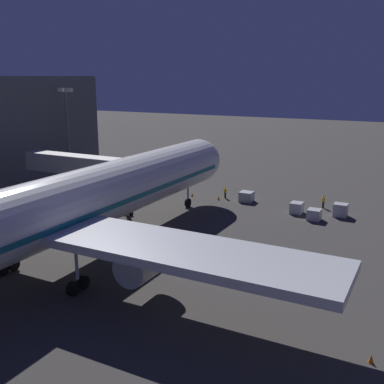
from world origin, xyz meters
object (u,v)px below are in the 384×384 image
Objects in this scene: baggage_container_near_belt at (297,208)px; ground_crew_near_nose_gear at (323,201)px; jet_bridge at (93,166)px; baggage_container_spare at (246,197)px; apron_floodlight_mast at (68,128)px; traffic_cone_nose_port at (219,198)px; traffic_cone_wingtip_svc_side at (371,359)px; ground_crew_by_belt_loader at (225,192)px; baggage_container_far_row at (341,210)px; airliner_at_gate at (48,213)px; traffic_cone_nose_starboard at (192,195)px; baggage_container_mid_row at (314,215)px.

baggage_container_near_belt is 0.97× the size of ground_crew_near_nose_gear.
baggage_container_spare is at bearing -140.13° from jet_bridge.
traffic_cone_nose_port is at bearing -178.06° from apron_floodlight_mast.
traffic_cone_nose_port is 1.00× the size of traffic_cone_wingtip_svc_side.
ground_crew_near_nose_gear is at bearing -174.56° from ground_crew_by_belt_loader.
apron_floodlight_mast is 46.04m from baggage_container_far_row.
airliner_at_gate is 32.19m from traffic_cone_nose_starboard.
baggage_container_mid_row is (-17.07, -28.26, -5.31)m from airliner_at_gate.
apron_floodlight_mast is at bearing -3.24° from baggage_container_mid_row.
jet_bridge is (10.49, -18.80, 0.07)m from airliner_at_gate.
traffic_cone_nose_starboard is (16.49, -1.43, -0.46)m from baggage_container_near_belt.
baggage_container_spare is at bearing -176.30° from apron_floodlight_mast.
jet_bridge is at bearing 29.76° from ground_crew_near_nose_gear.
baggage_container_far_row is (-30.23, -12.61, -5.23)m from jet_bridge.
ground_crew_by_belt_loader reaches higher than traffic_cone_nose_starboard.
baggage_container_spare is at bearing -57.33° from traffic_cone_wingtip_svc_side.
baggage_container_mid_row is 0.94× the size of ground_crew_by_belt_loader.
baggage_container_spare is 1.06× the size of ground_crew_near_nose_gear.
baggage_container_far_row is 32.72m from traffic_cone_wingtip_svc_side.
airliner_at_gate is at bearing 85.46° from ground_crew_by_belt_loader.
jet_bridge is at bearing 141.68° from apron_floodlight_mast.
baggage_container_spare is at bearing 9.21° from ground_crew_near_nose_gear.
airliner_at_gate is at bearing 129.75° from apron_floodlight_mast.
airliner_at_gate is 32.19m from traffic_cone_nose_port.
airliner_at_gate reaches higher than baggage_container_spare.
apron_floodlight_mast is at bearing -0.70° from baggage_container_near_belt.
airliner_at_gate is 119.71× the size of traffic_cone_wingtip_svc_side.
traffic_cone_nose_port is (12.09, -1.43, -0.46)m from baggage_container_near_belt.
baggage_container_near_belt is 3.17× the size of traffic_cone_nose_starboard.
baggage_container_far_row is 17.20m from ground_crew_by_belt_loader.
baggage_container_near_belt is (-14.29, -30.17, -5.27)m from airliner_at_gate.
baggage_container_far_row is 0.99× the size of ground_crew_by_belt_loader.
baggage_container_mid_row is 3.02× the size of traffic_cone_wingtip_svc_side.
baggage_container_far_row is (-45.24, -0.75, -8.52)m from apron_floodlight_mast.
ground_crew_near_nose_gear is at bearing -170.79° from baggage_container_spare.
apron_floodlight_mast reaches higher than baggage_container_mid_row.
apron_floodlight_mast is 29.17m from traffic_cone_nose_port.
traffic_cone_wingtip_svc_side is at bearing 103.52° from baggage_container_far_row.
traffic_cone_wingtip_svc_side is (-7.65, 31.81, -0.57)m from baggage_container_far_row.
apron_floodlight_mast is 9.14× the size of baggage_container_near_belt.
baggage_container_near_belt is 0.99× the size of ground_crew_by_belt_loader.
baggage_container_far_row is at bearing 179.39° from traffic_cone_nose_port.
traffic_cone_wingtip_svc_side is at bearing 106.80° from ground_crew_near_nose_gear.
apron_floodlight_mast is at bearing 4.93° from ground_crew_by_belt_loader.
ground_crew_by_belt_loader is at bearing -105.94° from traffic_cone_nose_port.
jet_bridge is 27.78m from baggage_container_near_belt.
baggage_container_near_belt is at bearing -66.79° from traffic_cone_wingtip_svc_side.
baggage_container_mid_row is 11.78m from baggage_container_spare.
ground_crew_near_nose_gear is (-27.36, -15.64, -5.08)m from jet_bridge.
apron_floodlight_mast is at bearing 1.94° from traffic_cone_nose_port.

